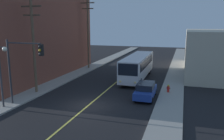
# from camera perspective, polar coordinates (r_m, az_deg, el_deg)

# --- Properties ---
(ground_plane) EXTENTS (120.00, 120.00, 0.00)m
(ground_plane) POSITION_cam_1_polar(r_m,az_deg,el_deg) (21.80, -5.98, -8.83)
(ground_plane) COLOR black
(sidewalk_left) EXTENTS (2.50, 90.00, 0.15)m
(sidewalk_left) POSITION_cam_1_polar(r_m,az_deg,el_deg) (33.49, -10.59, -1.70)
(sidewalk_left) COLOR gray
(sidewalk_left) RESTS_ON ground
(sidewalk_right) EXTENTS (2.50, 90.00, 0.15)m
(sidewalk_right) POSITION_cam_1_polar(r_m,az_deg,el_deg) (29.69, 15.01, -3.56)
(sidewalk_right) COLOR gray
(sidewalk_right) RESTS_ON ground
(lane_stripe_center) EXTENTS (0.16, 60.00, 0.01)m
(lane_stripe_center) POSITION_cam_1_polar(r_m,az_deg,el_deg) (35.53, 3.66, -0.90)
(lane_stripe_center) COLOR #D8CC4C
(lane_stripe_center) RESTS_ON ground
(building_left_brick) EXTENTS (10.00, 22.86, 13.75)m
(building_left_brick) POSITION_cam_1_polar(r_m,az_deg,el_deg) (35.68, -20.37, 9.60)
(building_left_brick) COLOR brown
(building_left_brick) RESTS_ON ground
(city_bus) EXTENTS (2.62, 12.17, 3.20)m
(city_bus) POSITION_cam_1_polar(r_m,az_deg,el_deg) (32.25, 6.39, 1.09)
(city_bus) COLOR silver
(city_bus) RESTS_ON ground
(parked_car_blue) EXTENTS (1.83, 4.41, 1.62)m
(parked_car_blue) POSITION_cam_1_polar(r_m,az_deg,el_deg) (23.84, 8.35, -5.00)
(parked_car_blue) COLOR navy
(parked_car_blue) RESTS_ON ground
(utility_pole_near) EXTENTS (2.40, 0.28, 9.76)m
(utility_pole_near) POSITION_cam_1_polar(r_m,az_deg,el_deg) (25.87, -18.93, 6.35)
(utility_pole_near) COLOR brown
(utility_pole_near) RESTS_ON sidewalk_left
(utility_pole_mid) EXTENTS (2.40, 0.28, 11.38)m
(utility_pole_mid) POSITION_cam_1_polar(r_m,az_deg,el_deg) (39.09, -5.98, 9.57)
(utility_pole_mid) COLOR brown
(utility_pole_mid) RESTS_ON sidewalk_left
(traffic_signal_left_corner) EXTENTS (3.75, 0.48, 6.00)m
(traffic_signal_left_corner) POSITION_cam_1_polar(r_m,az_deg,el_deg) (21.95, -21.30, 2.21)
(traffic_signal_left_corner) COLOR #2D2D33
(traffic_signal_left_corner) RESTS_ON sidewalk_left
(street_lamp_left) EXTENTS (0.98, 0.40, 5.50)m
(street_lamp_left) POSITION_cam_1_polar(r_m,az_deg,el_deg) (22.22, -25.66, 0.50)
(street_lamp_left) COLOR #38383D
(street_lamp_left) RESTS_ON sidewalk_left
(fire_hydrant) EXTENTS (0.44, 0.26, 0.84)m
(fire_hydrant) POSITION_cam_1_polar(r_m,az_deg,el_deg) (25.99, 13.79, -4.43)
(fire_hydrant) COLOR red
(fire_hydrant) RESTS_ON sidewalk_right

